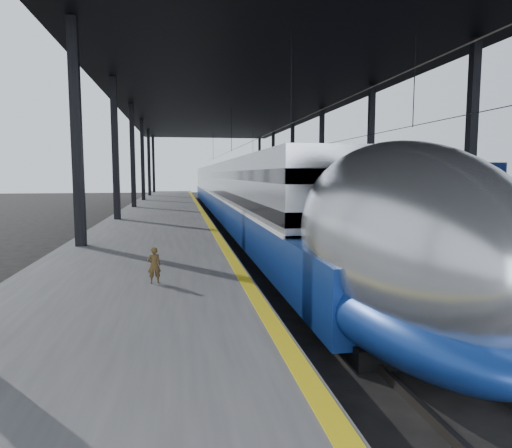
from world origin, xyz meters
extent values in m
plane|color=black|center=(0.00, 0.00, 0.00)|extent=(160.00, 160.00, 0.00)
cube|color=#4C4C4F|center=(-3.50, 20.00, 0.50)|extent=(6.00, 80.00, 1.00)
cube|color=yellow|center=(-0.70, 20.00, 1.00)|extent=(0.30, 80.00, 0.01)
cube|color=slate|center=(1.28, 20.00, 0.08)|extent=(0.08, 80.00, 0.16)
cube|color=slate|center=(2.72, 20.00, 0.08)|extent=(0.08, 80.00, 0.16)
cube|color=slate|center=(6.28, 20.00, 0.08)|extent=(0.08, 80.00, 0.16)
cube|color=slate|center=(7.72, 20.00, 0.08)|extent=(0.08, 80.00, 0.16)
cube|color=black|center=(-5.80, 5.00, 4.50)|extent=(0.35, 0.35, 9.00)
cube|color=black|center=(9.60, 5.00, 4.50)|extent=(0.35, 0.35, 9.00)
cube|color=black|center=(-5.80, 15.00, 4.50)|extent=(0.35, 0.35, 9.00)
cube|color=black|center=(9.60, 15.00, 4.50)|extent=(0.35, 0.35, 9.00)
cube|color=black|center=(-5.80, 25.00, 4.50)|extent=(0.35, 0.35, 9.00)
cube|color=black|center=(9.60, 25.00, 4.50)|extent=(0.35, 0.35, 9.00)
cube|color=black|center=(-5.80, 35.00, 4.50)|extent=(0.35, 0.35, 9.00)
cube|color=black|center=(9.60, 35.00, 4.50)|extent=(0.35, 0.35, 9.00)
cube|color=black|center=(-5.80, 45.00, 4.50)|extent=(0.35, 0.35, 9.00)
cube|color=black|center=(9.60, 45.00, 4.50)|extent=(0.35, 0.35, 9.00)
cube|color=black|center=(-5.80, 55.00, 4.50)|extent=(0.35, 0.35, 9.00)
cube|color=black|center=(9.60, 55.00, 4.50)|extent=(0.35, 0.35, 9.00)
cube|color=black|center=(1.90, 20.00, 9.25)|extent=(18.00, 75.00, 0.45)
cylinder|color=slate|center=(2.00, 20.00, 5.50)|extent=(0.03, 74.00, 0.03)
cylinder|color=slate|center=(7.00, 20.00, 5.50)|extent=(0.03, 74.00, 0.03)
cube|color=#AFB1B6|center=(2.00, 28.04, 2.35)|extent=(2.97, 57.00, 4.09)
cube|color=navy|center=(2.00, 26.54, 1.07)|extent=(3.05, 62.00, 1.58)
cube|color=silver|center=(2.00, 28.04, 1.89)|extent=(3.07, 57.00, 0.10)
cube|color=black|center=(2.00, 28.04, 3.53)|extent=(3.01, 57.00, 0.43)
cube|color=black|center=(2.00, 28.04, 2.35)|extent=(3.01, 57.00, 0.43)
ellipsoid|color=#AFB1B6|center=(2.00, -3.46, 2.20)|extent=(2.97, 8.40, 4.09)
ellipsoid|color=navy|center=(2.00, -3.46, 1.02)|extent=(3.05, 8.40, 1.74)
ellipsoid|color=black|center=(2.00, -6.06, 3.02)|extent=(1.53, 2.20, 0.92)
cube|color=black|center=(2.00, -3.46, 0.20)|extent=(2.25, 2.60, 0.40)
cube|color=black|center=(2.00, 18.54, 0.20)|extent=(2.25, 2.60, 0.40)
cube|color=navy|center=(7.00, 10.35, 2.03)|extent=(2.84, 18.00, 3.85)
cube|color=gray|center=(7.00, 1.95, 2.03)|extent=(2.89, 1.20, 3.90)
cube|color=black|center=(7.00, 1.33, 2.89)|extent=(1.72, 0.06, 0.86)
cube|color=#A90D14|center=(7.00, 1.33, 1.57)|extent=(1.22, 0.06, 0.56)
cube|color=gray|center=(7.00, 29.35, 2.03)|extent=(2.84, 18.00, 3.85)
cube|color=gray|center=(7.00, 48.35, 2.03)|extent=(2.84, 18.00, 3.85)
cube|color=black|center=(7.00, 4.35, 0.18)|extent=(2.23, 2.40, 0.36)
cube|color=black|center=(7.00, 26.35, 0.18)|extent=(2.23, 2.40, 0.36)
imported|color=#493618|center=(-2.87, -1.33, 1.44)|extent=(0.35, 0.26, 0.87)
camera|label=1|loc=(-2.25, -12.21, 3.58)|focal=32.00mm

